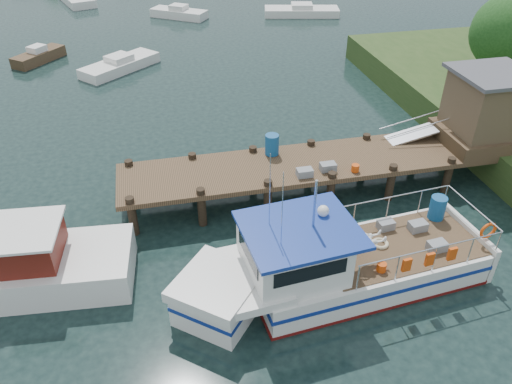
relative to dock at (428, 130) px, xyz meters
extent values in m
plane|color=black|center=(-6.51, -0.01, -2.24)|extent=(160.00, 160.00, 0.00)
cylinder|color=#332114|center=(7.49, 5.99, -0.72)|extent=(0.50, 0.50, 3.05)
sphere|color=#1D4618|center=(7.49, 5.99, 1.72)|extent=(3.90, 3.90, 3.90)
cube|color=#4A3623|center=(-4.51, -0.01, -0.94)|extent=(16.00, 3.00, 0.20)
cylinder|color=black|center=(-12.01, -1.31, -1.59)|extent=(0.32, 0.32, 1.90)
cylinder|color=black|center=(-12.01, 1.29, -1.59)|extent=(0.32, 0.32, 1.90)
cylinder|color=black|center=(-9.51, -1.31, -1.59)|extent=(0.32, 0.32, 1.90)
cylinder|color=black|center=(-9.51, 1.29, -1.59)|extent=(0.32, 0.32, 1.90)
cylinder|color=black|center=(-7.01, -1.31, -1.59)|extent=(0.32, 0.32, 1.90)
cylinder|color=black|center=(-7.01, 1.29, -1.59)|extent=(0.32, 0.32, 1.90)
cylinder|color=black|center=(-4.51, -1.31, -1.59)|extent=(0.32, 0.32, 1.90)
cylinder|color=black|center=(-4.51, 1.29, -1.59)|extent=(0.32, 0.32, 1.90)
cylinder|color=black|center=(-2.01, -1.31, -1.59)|extent=(0.32, 0.32, 1.90)
cylinder|color=black|center=(-2.01, 1.29, -1.59)|extent=(0.32, 0.32, 1.90)
cylinder|color=black|center=(0.49, -1.31, -1.59)|extent=(0.32, 0.32, 1.90)
cylinder|color=black|center=(0.49, 1.29, -1.59)|extent=(0.32, 0.32, 1.90)
cylinder|color=black|center=(2.99, -1.31, -1.59)|extent=(0.32, 0.32, 1.90)
cylinder|color=black|center=(2.99, 1.29, -1.59)|extent=(0.32, 0.32, 1.90)
cube|color=#4A3623|center=(2.49, -0.01, -0.54)|extent=(3.20, 3.00, 0.60)
cube|color=brown|center=(2.49, -0.01, 0.86)|extent=(2.60, 2.60, 2.40)
cube|color=#47474C|center=(2.49, -0.01, 2.16)|extent=(3.00, 3.00, 0.15)
cube|color=#A5A8AD|center=(0.19, 0.89, -0.59)|extent=(3.34, 0.90, 0.79)
cylinder|color=silver|center=(0.19, 0.49, -0.09)|extent=(3.34, 0.05, 0.76)
cylinder|color=silver|center=(0.19, 1.29, -0.09)|extent=(3.34, 0.05, 0.76)
cube|color=slate|center=(-5.51, -1.01, -0.68)|extent=(0.60, 0.40, 0.30)
cube|color=slate|center=(-4.51, -0.81, -0.68)|extent=(0.60, 0.40, 0.30)
cylinder|color=#C8410B|center=(-3.51, -1.11, -0.69)|extent=(0.30, 0.30, 0.28)
cylinder|color=navy|center=(-6.31, 0.89, -0.40)|extent=(0.56, 0.56, 0.85)
cube|color=silver|center=(-4.79, -5.35, -1.68)|extent=(7.55, 3.60, 1.12)
cube|color=silver|center=(-9.64, -5.81, -1.68)|extent=(2.91, 2.91, 1.12)
cube|color=silver|center=(-9.64, -5.81, -0.97)|extent=(3.18, 3.20, 0.34)
cube|color=silver|center=(-8.67, -5.72, -1.00)|extent=(2.20, 2.95, 0.29)
cube|color=navy|center=(-4.79, -5.35, -1.54)|extent=(7.65, 3.65, 0.14)
cube|color=navy|center=(-9.64, -5.81, -1.54)|extent=(2.96, 2.96, 0.14)
cube|color=#590E0C|center=(-4.79, -5.35, -2.19)|extent=(7.65, 3.63, 0.14)
cube|color=#4A3623|center=(-3.63, -5.23, -1.11)|extent=(5.49, 3.12, 0.04)
cube|color=silver|center=(-1.01, -4.98, -1.58)|extent=(0.47, 2.93, 1.32)
cube|color=silver|center=(-7.32, -5.59, -0.39)|extent=(2.96, 2.78, 1.46)
cube|color=black|center=(-7.19, -6.86, -0.10)|extent=(2.14, 0.24, 0.49)
cube|color=black|center=(-7.44, -4.32, -0.10)|extent=(2.14, 0.24, 0.49)
cube|color=black|center=(-8.68, -5.72, -0.10)|extent=(0.21, 1.75, 0.49)
cube|color=navy|center=(-7.12, -5.57, 0.39)|extent=(3.57, 3.13, 0.12)
cylinder|color=silver|center=(-6.73, -5.53, 1.22)|extent=(0.08, 0.08, 1.56)
cylinder|color=silver|center=(-7.85, -6.13, 1.61)|extent=(0.03, 0.03, 2.34)
cylinder|color=silver|center=(-7.94, -5.16, 1.61)|extent=(0.03, 0.03, 2.34)
sphere|color=silver|center=(-6.29, -5.10, 0.58)|extent=(0.38, 0.38, 0.35)
cylinder|color=silver|center=(-3.36, -6.56, -0.20)|extent=(4.85, 0.50, 0.04)
cylinder|color=silver|center=(-3.61, -3.88, -0.20)|extent=(4.85, 0.50, 0.04)
cylinder|color=silver|center=(-1.03, -4.99, -0.20)|extent=(0.30, 2.67, 0.04)
cylinder|color=silver|center=(-5.73, -6.79, -0.66)|extent=(0.05, 0.05, 0.93)
cylinder|color=silver|center=(-5.99, -4.11, -0.66)|extent=(0.05, 0.05, 0.93)
cylinder|color=silver|center=(-4.47, -6.67, -0.66)|extent=(0.05, 0.05, 0.93)
cylinder|color=silver|center=(-4.73, -3.99, -0.66)|extent=(0.05, 0.05, 0.93)
cylinder|color=silver|center=(-3.21, -6.55, -0.66)|extent=(0.05, 0.05, 0.93)
cylinder|color=silver|center=(-3.47, -3.87, -0.66)|extent=(0.05, 0.05, 0.93)
cylinder|color=silver|center=(-1.95, -6.42, -0.66)|extent=(0.05, 0.05, 0.93)
cylinder|color=silver|center=(-2.21, -3.75, -0.66)|extent=(0.05, 0.05, 0.93)
cylinder|color=silver|center=(-0.93, -6.33, -0.66)|extent=(0.05, 0.05, 0.93)
cylinder|color=silver|center=(-1.19, -3.65, -0.66)|extent=(0.05, 0.05, 0.93)
cube|color=slate|center=(-2.61, -5.72, -0.95)|extent=(0.62, 0.44, 0.31)
cube|color=slate|center=(-2.71, -4.66, -0.95)|extent=(0.62, 0.44, 0.31)
cube|color=slate|center=(-3.71, -4.36, -0.95)|extent=(0.57, 0.42, 0.31)
cylinder|color=navy|center=(-1.77, -4.18, -0.68)|extent=(0.59, 0.59, 0.86)
cylinder|color=#C8410B|center=(-4.71, -6.22, -0.96)|extent=(0.32, 0.32, 0.29)
torus|color=#BFB28C|center=(-4.23, -5.10, -1.05)|extent=(0.59, 0.59, 0.12)
torus|color=#C8410B|center=(-0.92, -5.76, -0.58)|extent=(0.61, 0.15, 0.60)
cube|color=#C8410B|center=(-4.18, -6.66, -0.58)|extent=(0.28, 0.12, 0.44)
cube|color=#C8410B|center=(-3.40, -6.58, -0.58)|extent=(0.28, 0.12, 0.44)
cube|color=#C8410B|center=(-2.63, -6.51, -0.58)|extent=(0.28, 0.12, 0.44)
imported|color=silver|center=(-5.35, -5.69, -0.26)|extent=(0.47, 0.66, 1.71)
cube|color=silver|center=(-15.71, -3.17, -1.68)|extent=(7.48, 3.32, 1.12)
cube|color=#54150E|center=(-15.15, -3.22, -0.62)|extent=(2.18, 2.18, 1.06)
cube|color=silver|center=(-15.15, -3.22, -0.06)|extent=(2.43, 2.43, 0.09)
cube|color=#4A3623|center=(-17.80, 18.68, -1.90)|extent=(3.30, 3.64, 0.68)
cube|color=silver|center=(-17.80, 18.68, -1.39)|extent=(1.33, 1.36, 0.44)
cube|color=silver|center=(-12.52, 15.89, -1.93)|extent=(5.19, 4.84, 0.62)
cube|color=silver|center=(-12.52, 15.89, -1.46)|extent=(1.96, 1.94, 0.40)
cube|color=silver|center=(-7.67, 27.45, -1.91)|extent=(4.83, 4.06, 0.67)
cube|color=silver|center=(-7.67, 27.45, -1.40)|extent=(1.75, 1.70, 0.43)
cube|color=silver|center=(2.64, 25.83, -1.93)|extent=(6.59, 3.46, 0.63)
cube|color=silver|center=(2.64, 25.83, -1.45)|extent=(2.04, 1.86, 0.40)
camera|label=1|loc=(-10.82, -16.20, 9.32)|focal=35.00mm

